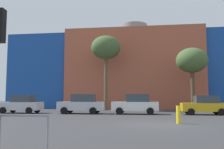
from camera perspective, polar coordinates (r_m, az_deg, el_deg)
The scene contains 9 objects.
ground_plane at distance 13.77m, azimuth 10.25°, elevation -11.46°, with size 200.00×200.00×0.00m, color #38383A.
building_backdrop at distance 38.26m, azimuth 5.35°, elevation 0.53°, with size 36.09×12.42×12.95m.
parked_car_0 at distance 25.39m, azimuth -20.32°, elevation -6.48°, with size 4.00×1.97×1.73m.
parked_car_1 at distance 23.22m, azimuth -7.06°, elevation -6.83°, with size 4.15×2.03×1.80m.
parked_car_2 at distance 22.49m, azimuth 5.54°, elevation -6.89°, with size 4.15×2.04×1.80m.
parked_car_3 at distance 23.07m, azimuth 20.71°, elevation -6.70°, with size 3.83×1.88×1.66m.
bare_tree_0 at distance 29.11m, azimuth 18.09°, elevation 3.00°, with size 3.51×3.51×7.10m.
bare_tree_1 at distance 30.18m, azimuth -1.44°, elevation 6.05°, with size 3.58×3.58×9.05m.
bollard_yellow_0 at distance 14.64m, azimuth 15.20°, elevation -9.01°, with size 0.24×0.24×1.01m, color yellow.
Camera 1 is at (-0.61, -13.68, 1.45)m, focal length 39.31 mm.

